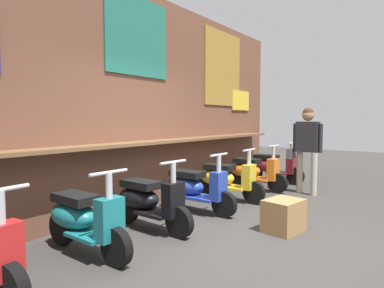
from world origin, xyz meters
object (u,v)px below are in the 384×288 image
object	(u,v)px
scooter_blue	(193,188)
shopper_with_handbag	(307,141)
scooter_black	(147,200)
scooter_maroon	(271,166)
merchandise_crate	(284,216)
scooter_teal	(82,218)
scooter_orange	(252,171)
scooter_yellow	(225,179)

from	to	relation	value
scooter_blue	shopper_with_handbag	size ratio (longest dim) A/B	0.82
scooter_black	scooter_maroon	distance (m)	4.20
scooter_black	scooter_blue	bearing A→B (deg)	92.72
merchandise_crate	scooter_maroon	bearing A→B (deg)	25.63
scooter_black	scooter_maroon	bearing A→B (deg)	92.72
scooter_black	scooter_maroon	xyz separation A→B (m)	(4.20, 0.00, 0.00)
merchandise_crate	scooter_blue	bearing A→B (deg)	86.40
scooter_teal	shopper_with_handbag	bearing A→B (deg)	78.55
scooter_teal	scooter_black	bearing A→B (deg)	91.86
scooter_black	merchandise_crate	bearing A→B (deg)	34.85
scooter_black	scooter_blue	world-z (taller)	same
scooter_orange	scooter_teal	bearing A→B (deg)	-87.72
scooter_black	merchandise_crate	size ratio (longest dim) A/B	2.79
scooter_orange	scooter_blue	bearing A→B (deg)	-87.72
scooter_maroon	shopper_with_handbag	world-z (taller)	shopper_with_handbag
scooter_black	merchandise_crate	distance (m)	1.84
scooter_teal	scooter_black	xyz separation A→B (m)	(1.03, -0.00, 0.00)
scooter_orange	shopper_with_handbag	bearing A→B (deg)	15.42
scooter_maroon	scooter_black	bearing A→B (deg)	-91.78
scooter_maroon	merchandise_crate	xyz separation A→B (m)	(-3.22, -1.55, -0.17)
scooter_black	scooter_yellow	distance (m)	2.07
scooter_orange	scooter_maroon	world-z (taller)	same
scooter_teal	shopper_with_handbag	world-z (taller)	shopper_with_handbag
scooter_black	scooter_blue	size ratio (longest dim) A/B	1.00
scooter_yellow	shopper_with_handbag	size ratio (longest dim) A/B	0.82
scooter_teal	scooter_maroon	xyz separation A→B (m)	(5.23, 0.00, 0.00)
scooter_black	merchandise_crate	world-z (taller)	scooter_black
scooter_black	scooter_maroon	size ratio (longest dim) A/B	1.00
scooter_blue	merchandise_crate	world-z (taller)	scooter_blue
scooter_maroon	merchandise_crate	bearing A→B (deg)	-66.15
scooter_teal	merchandise_crate	bearing A→B (deg)	54.19
scooter_blue	scooter_yellow	bearing A→B (deg)	90.29
scooter_teal	scooter_orange	world-z (taller)	same
scooter_blue	scooter_yellow	distance (m)	1.00
scooter_orange	scooter_yellow	bearing A→B (deg)	-87.72
scooter_maroon	scooter_blue	bearing A→B (deg)	-91.78
scooter_black	scooter_yellow	world-z (taller)	same
scooter_black	scooter_yellow	bearing A→B (deg)	92.72
scooter_blue	shopper_with_handbag	world-z (taller)	shopper_with_handbag
scooter_black	scooter_orange	distance (m)	3.19
scooter_teal	merchandise_crate	size ratio (longest dim) A/B	2.79
scooter_maroon	merchandise_crate	distance (m)	3.58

